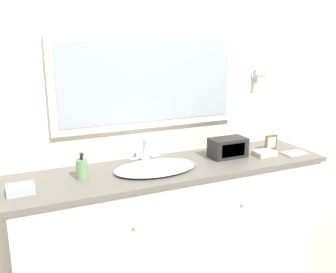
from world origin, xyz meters
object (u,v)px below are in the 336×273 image
object	(u,v)px
soap_bottle	(82,169)
sink_basin	(155,167)
appliance_box	(228,148)
picture_frame	(271,142)

from	to	relation	value
soap_bottle	sink_basin	bearing A→B (deg)	-4.90
sink_basin	soap_bottle	bearing A→B (deg)	175.10
soap_bottle	appliance_box	bearing A→B (deg)	-0.04
sink_basin	picture_frame	size ratio (longest dim) A/B	4.76
soap_bottle	picture_frame	xyz separation A→B (m)	(1.38, 0.02, -0.01)
sink_basin	soap_bottle	world-z (taller)	sink_basin
soap_bottle	appliance_box	xyz separation A→B (m)	(1.00, -0.00, 0.01)
appliance_box	picture_frame	bearing A→B (deg)	2.77
sink_basin	picture_frame	bearing A→B (deg)	3.39
sink_basin	soap_bottle	xyz separation A→B (m)	(-0.44, 0.04, 0.04)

